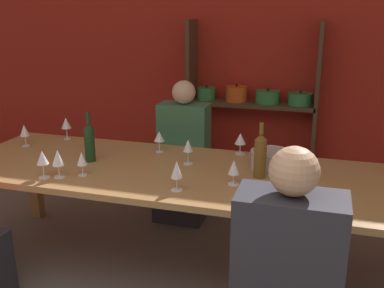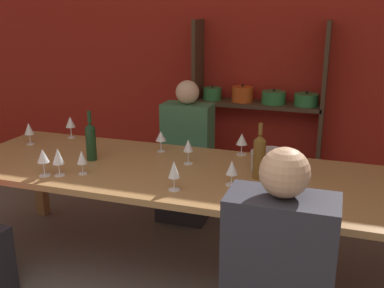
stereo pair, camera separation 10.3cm
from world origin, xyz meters
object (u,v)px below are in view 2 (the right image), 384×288
(wine_glass_red_b, at_px, (29,130))
(wine_glass_red_f, at_px, (70,123))
(wine_glass_empty_b, at_px, (174,170))
(wine_bottle_green, at_px, (91,141))
(wine_glass_white_b, at_px, (272,171))
(wine_glass_red_c, at_px, (188,146))
(dining_table, at_px, (187,180))
(wine_glass_red_a, at_px, (58,157))
(wine_glass_empty_c, at_px, (242,140))
(wine_glass_empty_a, at_px, (43,157))
(shelf_unit, at_px, (254,125))
(wine_glass_white_c, at_px, (82,158))
(wine_bottle_dark, at_px, (259,156))
(wine_glass_red_d, at_px, (161,137))
(wine_glass_white_a, at_px, (232,168))
(mixing_bowl, at_px, (271,160))
(person_far_a, at_px, (188,167))

(wine_glass_red_b, height_order, wine_glass_red_f, wine_glass_red_f)
(wine_glass_empty_b, bearing_deg, wine_bottle_green, 156.10)
(wine_glass_empty_b, xyz_separation_m, wine_glass_red_b, (-1.36, 0.50, -0.01))
(wine_glass_white_b, relative_size, wine_glass_red_c, 0.93)
(dining_table, distance_m, wine_glass_red_a, 0.82)
(dining_table, relative_size, wine_glass_empty_c, 20.16)
(wine_glass_empty_a, relative_size, wine_glass_red_b, 1.04)
(shelf_unit, xyz_separation_m, wine_glass_red_a, (-0.84, -2.03, 0.22))
(shelf_unit, relative_size, wine_glass_white_c, 10.59)
(wine_bottle_dark, relative_size, wine_glass_red_b, 2.09)
(shelf_unit, height_order, wine_glass_red_d, shelf_unit)
(shelf_unit, bearing_deg, wine_glass_white_a, -83.30)
(wine_glass_white_c, relative_size, wine_glass_red_f, 0.88)
(wine_bottle_dark, relative_size, wine_glass_red_d, 2.26)
(wine_glass_empty_b, relative_size, wine_glass_red_c, 1.04)
(wine_glass_red_b, distance_m, wine_glass_red_c, 1.29)
(mixing_bowl, relative_size, wine_glass_red_c, 1.55)
(wine_glass_empty_a, bearing_deg, shelf_unit, 65.94)
(wine_glass_empty_b, relative_size, wine_glass_empty_c, 1.14)
(wine_glass_empty_a, bearing_deg, person_far_a, 66.75)
(wine_glass_red_a, height_order, wine_glass_white_b, wine_glass_red_a)
(wine_glass_empty_a, height_order, wine_glass_red_d, wine_glass_empty_a)
(wine_glass_white_a, relative_size, wine_glass_empty_c, 0.98)
(mixing_bowl, bearing_deg, shelf_unit, 104.59)
(wine_glass_red_c, bearing_deg, wine_glass_red_f, 164.79)
(wine_glass_red_a, xyz_separation_m, wine_glass_red_f, (-0.41, 0.76, 0.00))
(wine_glass_red_a, distance_m, wine_glass_empty_b, 0.76)
(wine_glass_red_d, relative_size, person_far_a, 0.13)
(wine_bottle_dark, bearing_deg, wine_glass_red_d, 158.47)
(wine_bottle_dark, relative_size, wine_glass_white_c, 2.27)
(wine_glass_red_b, distance_m, person_far_a, 1.31)
(wine_glass_red_c, distance_m, person_far_a, 0.87)
(wine_glass_white_c, bearing_deg, dining_table, 23.32)
(wine_glass_red_b, bearing_deg, shelf_unit, 46.60)
(wine_glass_white_b, relative_size, wine_glass_red_f, 0.91)
(dining_table, xyz_separation_m, wine_glass_empty_b, (0.03, -0.32, 0.18))
(wine_glass_empty_a, height_order, wine_glass_red_c, wine_glass_empty_a)
(shelf_unit, bearing_deg, wine_glass_red_a, -112.40)
(wine_glass_red_f, bearing_deg, wine_glass_empty_b, -32.76)
(wine_glass_white_a, height_order, wine_glass_white_c, same)
(wine_glass_red_a, bearing_deg, dining_table, 24.54)
(wine_glass_red_c, relative_size, person_far_a, 0.15)
(wine_glass_red_a, height_order, wine_glass_empty_c, wine_glass_red_a)
(mixing_bowl, relative_size, wine_glass_red_d, 1.71)
(wine_bottle_dark, bearing_deg, wine_glass_empty_b, -140.89)
(wine_glass_white_a, bearing_deg, mixing_bowl, 63.15)
(wine_bottle_dark, xyz_separation_m, wine_glass_red_f, (-1.59, 0.41, -0.02))
(wine_glass_red_a, xyz_separation_m, wine_glass_empty_a, (-0.08, -0.03, 0.00))
(wine_glass_empty_a, bearing_deg, wine_glass_white_b, 9.61)
(dining_table, distance_m, wine_glass_white_c, 0.68)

